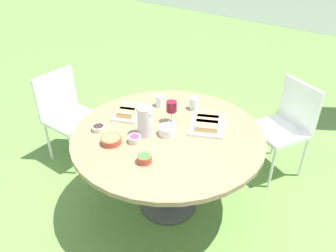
{
  "coord_description": "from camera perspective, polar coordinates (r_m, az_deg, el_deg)",
  "views": [
    {
      "loc": [
        1.29,
        -1.58,
        2.08
      ],
      "look_at": [
        0.0,
        0.0,
        0.8
      ],
      "focal_mm": 35.0,
      "sensor_mm": 36.0,
      "label": 1
    }
  ],
  "objects": [
    {
      "name": "ground_plane",
      "position": [
        2.91,
        -0.0,
        -13.46
      ],
      "size": [
        40.0,
        40.0,
        0.0
      ],
      "primitive_type": "plane",
      "color": "#668E42"
    },
    {
      "name": "dining_table",
      "position": [
        2.49,
        -0.0,
        -2.88
      ],
      "size": [
        1.43,
        1.43,
        0.74
      ],
      "color": "#4C4C51",
      "rests_on": "ground_plane"
    },
    {
      "name": "chair_near_left",
      "position": [
        3.18,
        19.9,
        0.68
      ],
      "size": [
        0.58,
        0.57,
        0.89
      ],
      "color": "white",
      "rests_on": "ground_plane"
    },
    {
      "name": "chair_near_right",
      "position": [
        3.32,
        -17.33,
        2.64
      ],
      "size": [
        0.44,
        0.46,
        0.89
      ],
      "color": "white",
      "rests_on": "ground_plane"
    },
    {
      "name": "water_pitcher",
      "position": [
        2.37,
        -4.03,
        0.87
      ],
      "size": [
        0.12,
        0.11,
        0.23
      ],
      "color": "silver",
      "rests_on": "dining_table"
    },
    {
      "name": "wine_glass",
      "position": [
        2.51,
        0.62,
        3.29
      ],
      "size": [
        0.08,
        0.08,
        0.17
      ],
      "color": "silver",
      "rests_on": "dining_table"
    },
    {
      "name": "platter_bread_main",
      "position": [
        2.68,
        -6.95,
        2.52
      ],
      "size": [
        0.31,
        0.36,
        0.07
      ],
      "color": "white",
      "rests_on": "dining_table"
    },
    {
      "name": "platter_charcuterie",
      "position": [
        2.53,
        6.9,
        0.65
      ],
      "size": [
        0.39,
        0.42,
        0.06
      ],
      "color": "white",
      "rests_on": "dining_table"
    },
    {
      "name": "bowl_fries",
      "position": [
        2.35,
        -9.88,
        -2.43
      ],
      "size": [
        0.14,
        0.14,
        0.05
      ],
      "color": "#B74733",
      "rests_on": "dining_table"
    },
    {
      "name": "bowl_salad",
      "position": [
        2.15,
        -4.14,
        -5.64
      ],
      "size": [
        0.1,
        0.1,
        0.05
      ],
      "color": "#B74733",
      "rests_on": "dining_table"
    },
    {
      "name": "bowl_olives",
      "position": [
        2.52,
        -12.0,
        -0.29
      ],
      "size": [
        0.1,
        0.1,
        0.04
      ],
      "color": "beige",
      "rests_on": "dining_table"
    },
    {
      "name": "bowl_dip_red",
      "position": [
        2.34,
        -5.83,
        -2.22
      ],
      "size": [
        0.09,
        0.09,
        0.05
      ],
      "color": "beige",
      "rests_on": "dining_table"
    },
    {
      "name": "bowl_dip_cream",
      "position": [
        2.41,
        -0.09,
        -0.67
      ],
      "size": [
        0.13,
        0.13,
        0.07
      ],
      "color": "white",
      "rests_on": "dining_table"
    },
    {
      "name": "cup_water_near",
      "position": [
        2.78,
        -1.51,
        4.44
      ],
      "size": [
        0.07,
        0.07,
        0.1
      ],
      "color": "silver",
      "rests_on": "dining_table"
    },
    {
      "name": "cup_water_far",
      "position": [
        2.74,
        4.57,
        3.94
      ],
      "size": [
        0.08,
        0.08,
        0.1
      ],
      "color": "silver",
      "rests_on": "dining_table"
    },
    {
      "name": "handbag",
      "position": [
        3.85,
        1.78,
        1.61
      ],
      "size": [
        0.3,
        0.14,
        0.37
      ],
      "color": "maroon",
      "rests_on": "ground_plane"
    }
  ]
}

